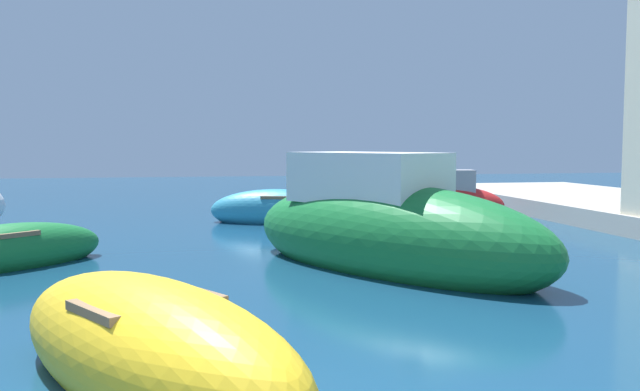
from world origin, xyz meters
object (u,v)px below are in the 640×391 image
at_px(moored_boat_6, 278,211).
at_px(moored_boat_7, 9,252).
at_px(moored_boat_3, 149,349).
at_px(moored_boat_8, 443,204).
at_px(moored_boat_1, 386,231).

relative_size(moored_boat_6, moored_boat_7, 1.16).
xyz_separation_m(moored_boat_3, moored_boat_8, (7.63, 12.42, 0.05)).
distance_m(moored_boat_1, moored_boat_6, 7.06).
relative_size(moored_boat_7, moored_boat_8, 0.88).
height_order(moored_boat_1, moored_boat_3, moored_boat_1).
bearing_deg(moored_boat_3, moored_boat_7, 170.71).
bearing_deg(moored_boat_8, moored_boat_6, 15.03).
xyz_separation_m(moored_boat_7, moored_boat_8, (10.35, 5.98, 0.13)).
bearing_deg(moored_boat_8, moored_boat_3, 69.95).
height_order(moored_boat_6, moored_boat_7, moored_boat_6).
bearing_deg(moored_boat_3, moored_boat_8, 116.26).
bearing_deg(moored_boat_8, moored_boat_7, 41.50).
relative_size(moored_boat_6, moored_boat_8, 1.03).
relative_size(moored_boat_3, moored_boat_7, 1.25).
height_order(moored_boat_3, moored_boat_6, moored_boat_3).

